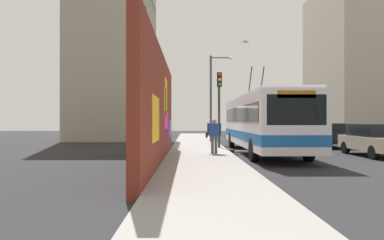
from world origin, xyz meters
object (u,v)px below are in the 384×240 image
at_px(pedestrian_at_curb, 214,133).
at_px(street_lamp, 213,92).
at_px(city_bus, 262,121).
at_px(parked_car_champagne, 375,139).
at_px(traffic_light, 219,97).
at_px(parked_car_black, 324,134).

xyz_separation_m(pedestrian_at_curb, street_lamp, (9.68, -0.68, 2.82)).
bearing_deg(city_bus, parked_car_champagne, -107.25).
height_order(parked_car_champagne, traffic_light, traffic_light).
xyz_separation_m(parked_car_black, traffic_light, (-2.71, 7.35, 2.31)).
bearing_deg(parked_car_black, traffic_light, 110.26).
bearing_deg(city_bus, parked_car_black, -48.99).
bearing_deg(pedestrian_at_curb, parked_car_black, -51.64).
bearing_deg(city_bus, street_lamp, 14.52).
relative_size(parked_car_champagne, parked_car_black, 0.84).
distance_m(traffic_light, street_lamp, 6.17).
xyz_separation_m(parked_car_champagne, pedestrian_at_curb, (-0.14, 7.93, 0.32)).
bearing_deg(parked_car_black, parked_car_champagne, 180.00).
relative_size(traffic_light, street_lamp, 0.67).
xyz_separation_m(city_bus, parked_car_black, (4.52, -5.20, -0.89)).
relative_size(parked_car_black, street_lamp, 0.74).
bearing_deg(street_lamp, city_bus, -165.48).
distance_m(parked_car_champagne, parked_car_black, 6.14).
bearing_deg(city_bus, pedestrian_at_curb, 122.73).
relative_size(parked_car_champagne, traffic_light, 0.92).
height_order(parked_car_champagne, parked_car_black, same).
relative_size(parked_car_black, traffic_light, 1.09).
relative_size(city_bus, pedestrian_at_curb, 6.85).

